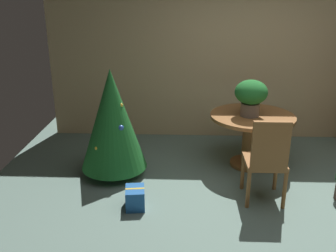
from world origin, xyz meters
The scene contains 7 objects.
ground_plane centered at (0.00, 0.00, 0.00)m, with size 6.60×6.60×0.00m, color slate.
back_wall_panel centered at (0.00, 2.20, 1.30)m, with size 6.00×0.10×2.60m, color tan.
round_dining_table centered at (-0.02, 1.07, 0.51)m, with size 1.09×1.09×0.71m.
flower_vase centered at (-0.07, 1.03, 0.99)m, with size 0.41×0.41×0.47m.
wooden_chair_near centered at (-0.02, 0.12, 0.54)m, with size 0.43×0.45×0.99m.
holiday_tree centered at (-1.79, 0.74, 0.73)m, with size 0.83×0.83×1.36m.
gift_box_blue centered at (-1.43, -0.05, 0.11)m, with size 0.23×0.28×0.23m.
Camera 1 is at (-0.93, -3.56, 2.21)m, focal length 39.93 mm.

